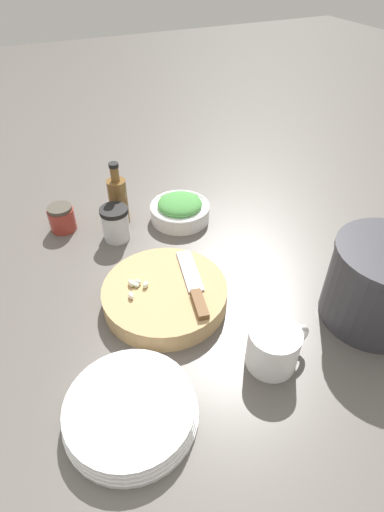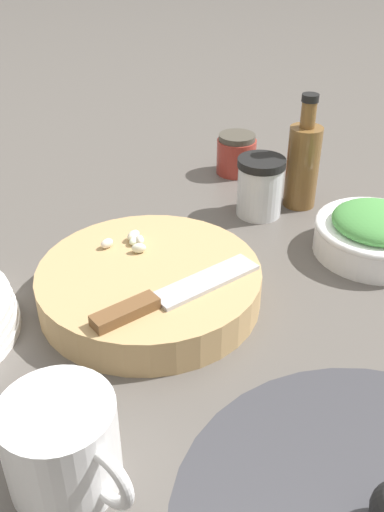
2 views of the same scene
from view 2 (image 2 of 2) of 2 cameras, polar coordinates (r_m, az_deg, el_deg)
ground_plane at (r=0.72m, az=4.78°, el=-3.27°), size 5.00×5.00×0.00m
cutting_board at (r=0.69m, az=-4.26°, el=-2.88°), size 0.27×0.27×0.05m
chef_knife at (r=0.63m, az=-2.47°, el=-3.89°), size 0.21×0.07×0.01m
garlic_cloves at (r=0.72m, az=-6.13°, el=1.48°), size 0.05×0.05×0.01m
herb_bowl at (r=0.82m, az=17.87°, el=2.24°), size 0.17×0.17×0.07m
spice_jar at (r=0.88m, az=6.81°, el=6.91°), size 0.07×0.07×0.09m
coffee_mug at (r=0.50m, az=-12.73°, el=-18.01°), size 0.10×0.13×0.09m
honey_jar at (r=1.02m, az=4.45°, el=10.12°), size 0.07×0.07×0.07m
oil_bottle at (r=0.90m, az=11.03°, el=9.10°), size 0.05×0.05×0.18m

